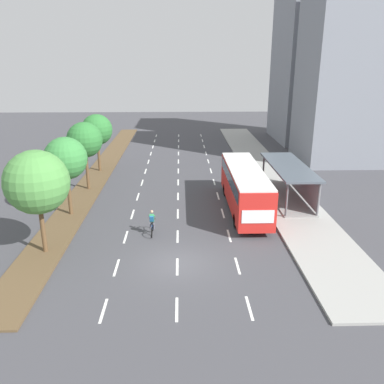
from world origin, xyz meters
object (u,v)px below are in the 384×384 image
bus_shelter (291,178)px  median_tree_fourth (97,130)px  cyclist (152,223)px  median_tree_nearest (37,182)px  median_tree_second (66,159)px  bus (245,185)px  median_tree_third (85,140)px

bus_shelter → median_tree_fourth: size_ratio=1.60×
bus_shelter → median_tree_fourth: bearing=152.3°
cyclist → median_tree_nearest: bearing=-158.3°
median_tree_second → median_tree_fourth: bearing=90.7°
bus → median_tree_nearest: 15.35m
bus → median_tree_third: 14.71m
median_tree_nearest → median_tree_third: (-0.03, 12.46, 0.04)m
bus → median_tree_fourth: bearing=139.4°
median_tree_nearest → median_tree_fourth: bearing=90.6°
bus → bus_shelter: bearing=27.6°
median_tree_nearest → median_tree_fourth: median_tree_nearest is taller
bus → median_tree_third: median_tree_third is taller
cyclist → median_tree_nearest: (-6.42, -2.55, 3.77)m
median_tree_third → bus: bearing=-21.9°
cyclist → median_tree_fourth: 17.82m
bus_shelter → median_tree_nearest: (-17.68, -9.29, 2.69)m
median_tree_nearest → median_tree_second: size_ratio=1.07×
median_tree_second → median_tree_third: (-0.00, 6.23, 0.15)m
median_tree_second → median_tree_fourth: 12.46m
bus → median_tree_third: bearing=158.1°
bus → cyclist: bearing=-147.2°
median_tree_second → median_tree_fourth: same height
bus → median_tree_fourth: 18.05m
cyclist → median_tree_third: (-6.46, 9.91, 3.81)m
bus_shelter → median_tree_third: (-17.71, 3.17, 2.74)m
bus → median_tree_fourth: (-13.59, 11.64, 2.38)m
cyclist → median_tree_second: (-6.45, 3.68, 3.66)m
median_tree_nearest → median_tree_second: bearing=90.3°
median_tree_second → median_tree_third: 6.23m
median_tree_third → median_tree_nearest: bearing=-89.8°
median_tree_second → bus: bearing=3.5°
bus_shelter → bus: bus is taller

